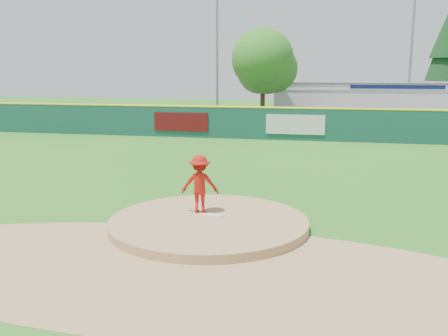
% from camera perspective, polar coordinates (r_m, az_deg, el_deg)
% --- Properties ---
extents(ground, '(120.00, 120.00, 0.00)m').
position_cam_1_polar(ground, '(13.91, -1.76, -6.82)').
color(ground, '#286B19').
rests_on(ground, ground).
extents(pitchers_mound, '(5.50, 5.50, 0.50)m').
position_cam_1_polar(pitchers_mound, '(13.91, -1.76, -6.82)').
color(pitchers_mound, '#9E774C').
rests_on(pitchers_mound, ground).
extents(pitching_rubber, '(0.60, 0.15, 0.04)m').
position_cam_1_polar(pitching_rubber, '(14.11, -1.47, -5.42)').
color(pitching_rubber, white).
rests_on(pitching_rubber, pitchers_mound).
extents(infield_dirt_arc, '(15.40, 15.40, 0.01)m').
position_cam_1_polar(infield_dirt_arc, '(11.20, -5.55, -11.40)').
color(infield_dirt_arc, '#9E774C').
rests_on(infield_dirt_arc, ground).
extents(parking_lot, '(44.00, 16.00, 0.02)m').
position_cam_1_polar(parking_lot, '(40.20, 7.62, 4.93)').
color(parking_lot, '#38383A').
rests_on(parking_lot, ground).
extents(pitcher, '(1.16, 0.78, 1.66)m').
position_cam_1_polar(pitcher, '(14.31, -2.77, -1.84)').
color(pitcher, '#A5140E').
rests_on(pitcher, pitchers_mound).
extents(van, '(5.22, 3.04, 1.37)m').
position_cam_1_polar(van, '(37.80, 17.17, 5.21)').
color(van, white).
rests_on(van, parking_lot).
extents(pool_building_grp, '(15.20, 8.20, 3.31)m').
position_cam_1_polar(pool_building_grp, '(44.99, 15.91, 7.38)').
color(pool_building_grp, silver).
rests_on(pool_building_grp, ground).
extents(fence_banners, '(10.93, 0.04, 1.20)m').
position_cam_1_polar(fence_banners, '(31.48, 1.46, 5.14)').
color(fence_banners, '#540C0F').
rests_on(fence_banners, ground).
extents(playground_slide, '(0.96, 2.71, 1.50)m').
position_cam_1_polar(playground_slide, '(40.56, -10.84, 5.95)').
color(playground_slide, '#1C3BEE').
rests_on(playground_slide, ground).
extents(outfield_fence, '(40.00, 0.14, 2.07)m').
position_cam_1_polar(outfield_fence, '(31.17, 6.28, 5.18)').
color(outfield_fence, '#14413A').
rests_on(outfield_fence, ground).
extents(deciduous_tree, '(5.60, 5.60, 7.36)m').
position_cam_1_polar(deciduous_tree, '(38.20, 4.49, 11.51)').
color(deciduous_tree, '#382314').
rests_on(deciduous_tree, ground).
extents(conifer_tree, '(4.40, 4.40, 9.50)m').
position_cam_1_polar(conifer_tree, '(49.82, 24.10, 11.64)').
color(conifer_tree, '#382314').
rests_on(conifer_tree, ground).
extents(light_pole_left, '(1.75, 0.25, 11.00)m').
position_cam_1_polar(light_pole_left, '(40.93, -0.80, 13.61)').
color(light_pole_left, gray).
rests_on(light_pole_left, ground).
extents(light_pole_right, '(1.75, 0.25, 10.00)m').
position_cam_1_polar(light_pole_right, '(42.25, 20.59, 12.15)').
color(light_pole_right, gray).
rests_on(light_pole_right, ground).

